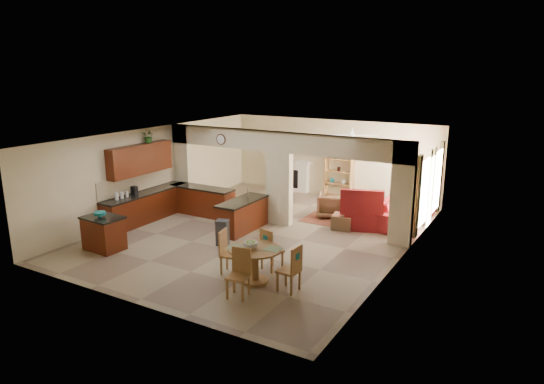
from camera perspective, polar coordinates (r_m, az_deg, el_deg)
The scene contains 39 objects.
floor at distance 14.01m, azimuth -1.17°, elevation -4.78°, with size 10.00×10.00×0.00m, color gray.
ceiling at distance 13.36m, azimuth -1.23°, elevation 6.64°, with size 10.00×10.00×0.00m, color white.
wall_back at distance 17.99m, azimuth 7.11°, elevation 4.02°, with size 8.00×8.00×0.00m, color beige.
wall_front at distance 9.87m, azimuth -16.50°, elevation -5.14°, with size 8.00×8.00×0.00m, color beige.
wall_left at distance 16.01m, azimuth -13.54°, elevation 2.45°, with size 10.00×10.00×0.00m, color beige.
wall_right at distance 12.10m, azimuth 15.22°, elevation -1.46°, with size 10.00×10.00×0.00m, color beige.
partition_left_pier at distance 16.54m, azimuth -10.41°, elevation 2.99°, with size 0.60×0.25×2.80m, color beige.
partition_center_pier at distance 14.53m, azimuth 0.85°, elevation 0.44°, with size 0.80×0.25×2.20m, color beige.
partition_right_pier at distance 13.11m, azimuth 15.11°, elevation -0.25°, with size 0.60×0.25×2.80m, color beige.
partition_header at distance 14.26m, azimuth 0.87°, elevation 5.91°, with size 8.00×0.25×0.60m, color beige.
kitchen_counter at distance 15.56m, azimuth -11.99°, elevation -1.35°, with size 2.52×3.29×1.48m.
upper_cabinets at distance 15.23m, azimuth -15.22°, elevation 3.74°, with size 0.35×2.40×0.90m, color #441907.
peninsula at distance 14.09m, azimuth -3.51°, elevation -2.75°, with size 0.70×1.85×0.91m.
wall_clock at distance 15.21m, azimuth -6.04°, elevation 6.17°, with size 0.34×0.34×0.03m, color #452217.
rug at distance 15.27m, azimuth 6.80°, elevation -3.24°, with size 1.60×1.30×0.01m, color brown.
fireplace at distance 18.66m, azimuth 2.31°, elevation 2.03°, with size 1.60×0.35×1.20m.
shelving_unit at distance 17.79m, azimuth 7.87°, elevation 2.23°, with size 1.00×0.32×1.80m, color brown.
window_a at distance 14.33m, azimuth 17.48°, elevation -0.02°, with size 0.02×0.90×1.90m, color white.
window_b at distance 15.95m, azimuth 18.86°, elevation 1.29°, with size 0.02×0.90×1.90m, color white.
glazed_door at distance 15.17m, azimuth 18.16°, elevation 0.12°, with size 0.02×0.70×2.10m, color white.
drape_a_left at distance 13.77m, azimuth 16.75°, elevation -0.54°, with size 0.10×0.28×2.30m, color #3E2318.
drape_a_right at distance 14.90m, azimuth 17.85°, elevation 0.49°, with size 0.10×0.28×2.30m, color #3E2318.
drape_b_left at distance 15.38m, azimuth 18.26°, elevation 0.88°, with size 0.10×0.28×2.30m, color #3E2318.
drape_b_right at distance 16.53m, azimuth 19.15°, elevation 1.71°, with size 0.10×0.28×2.30m, color #3E2318.
ceiling_fan at distance 15.42m, azimuth 9.45°, elevation 6.58°, with size 1.00×1.00×0.10m, color white.
kitchen_island at distance 13.34m, azimuth -19.19°, elevation -4.58°, with size 1.06×0.79×0.89m.
teal_bowl at distance 13.19m, azimuth -19.59°, elevation -2.51°, with size 0.30×0.30×0.14m, color #127881.
trash_can at distance 13.01m, azimuth -5.85°, elevation -4.90°, with size 0.30×0.26×0.64m, color #2A2A2C.
dining_table at distance 10.71m, azimuth -2.01°, elevation -7.98°, with size 1.16×1.16×0.79m.
fruit_bowl at distance 10.58m, azimuth -2.53°, elevation -6.23°, with size 0.31×0.31×0.17m, color #7ABE28.
sofa at distance 15.27m, azimuth 15.34°, elevation -2.11°, with size 1.08×2.76×0.81m, color maroon.
chaise at distance 14.65m, azimuth 10.98°, elevation -3.18°, with size 1.23×1.01×0.49m, color maroon.
armchair at distance 15.46m, azimuth 6.98°, elevation -1.57°, with size 0.81×0.84×0.76m, color maroon.
ottoman at distance 14.43m, azimuth 8.31°, elevation -3.48°, with size 0.58×0.58×0.42m, color maroon.
plant at distance 15.42m, azimuth -14.30°, elevation 6.40°, with size 0.37×0.32×0.41m, color #1A4A13.
chair_north at distance 11.30m, azimuth -0.30°, elevation -6.59°, with size 0.53×0.53×1.02m.
chair_east at distance 10.27m, azimuth 2.39°, elevation -8.82°, with size 0.45×0.44×1.02m.
chair_south at distance 10.12m, azimuth -3.83°, elevation -9.20°, with size 0.49×0.49×1.02m.
chair_west at distance 11.21m, azimuth -5.28°, elevation -6.82°, with size 0.50×0.50×1.02m.
Camera 1 is at (6.88, -11.31, 4.59)m, focal length 32.00 mm.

